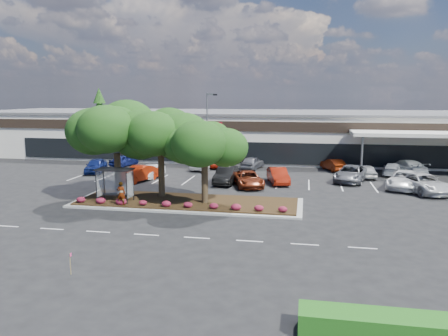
% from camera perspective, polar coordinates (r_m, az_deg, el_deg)
% --- Properties ---
extents(ground, '(160.00, 160.00, 0.00)m').
position_cam_1_polar(ground, '(30.54, -3.18, -6.67)').
color(ground, black).
rests_on(ground, ground).
extents(retail_store, '(80.40, 25.20, 6.25)m').
position_cam_1_polar(retail_store, '(63.00, 4.25, 4.56)').
color(retail_store, white).
rests_on(retail_store, ground).
extents(landscape_island, '(18.00, 6.00, 0.26)m').
position_cam_1_polar(landscape_island, '(34.74, -4.82, -4.49)').
color(landscape_island, '#A3A29E').
rests_on(landscape_island, ground).
extents(lane_markings, '(33.12, 20.06, 0.01)m').
position_cam_1_polar(lane_markings, '(40.46, 0.15, -2.64)').
color(lane_markings, silver).
rests_on(lane_markings, ground).
extents(shrub_row, '(17.00, 0.80, 0.50)m').
position_cam_1_polar(shrub_row, '(32.68, -5.81, -4.70)').
color(shrub_row, maroon).
rests_on(shrub_row, landscape_island).
extents(bus_shelter, '(2.75, 1.55, 2.59)m').
position_cam_1_polar(bus_shelter, '(35.18, -14.00, -0.93)').
color(bus_shelter, black).
rests_on(bus_shelter, landscape_island).
extents(island_tree_west, '(7.20, 7.20, 7.89)m').
position_cam_1_polar(island_tree_west, '(36.51, -13.82, 2.46)').
color(island_tree_west, '#0E3E0D').
rests_on(island_tree_west, landscape_island).
extents(island_tree_mid, '(6.60, 6.60, 7.32)m').
position_cam_1_polar(island_tree_mid, '(35.90, -8.24, 2.06)').
color(island_tree_mid, '#0E3E0D').
rests_on(island_tree_mid, landscape_island).
extents(island_tree_east, '(5.80, 5.80, 6.50)m').
position_cam_1_polar(island_tree_east, '(33.43, -2.56, 0.91)').
color(island_tree_east, '#0E3E0D').
rests_on(island_tree_east, landscape_island).
extents(hedge_south_east, '(6.00, 1.30, 0.90)m').
position_cam_1_polar(hedge_south_east, '(17.23, 20.26, -18.86)').
color(hedge_south_east, '#215213').
rests_on(hedge_south_east, ground).
extents(conifer_north_west, '(4.40, 4.40, 10.00)m').
position_cam_1_polar(conifer_north_west, '(83.27, -15.90, 6.68)').
color(conifer_north_west, '#0E3E0D').
rests_on(conifer_north_west, ground).
extents(person_waiting, '(0.67, 0.44, 1.81)m').
position_cam_1_polar(person_waiting, '(33.89, -13.27, -3.25)').
color(person_waiting, '#594C47').
rests_on(person_waiting, landscape_island).
extents(light_pole, '(1.39, 0.85, 8.79)m').
position_cam_1_polar(light_pole, '(49.88, -2.11, 4.13)').
color(light_pole, '#A3A29E').
rests_on(light_pole, ground).
extents(survey_stake, '(0.07, 0.14, 1.09)m').
position_cam_1_polar(survey_stake, '(22.41, -19.42, -11.37)').
color(survey_stake, '#97804F').
rests_on(survey_stake, ground).
extents(car_0, '(2.84, 4.87, 1.56)m').
position_cam_1_polar(car_0, '(50.56, -16.39, 0.30)').
color(car_0, navy).
rests_on(car_0, ground).
extents(car_1, '(1.72, 4.15, 1.33)m').
position_cam_1_polar(car_1, '(46.08, -9.37, -0.44)').
color(car_1, '#BBBBBB').
rests_on(car_1, ground).
extents(car_2, '(3.23, 5.04, 1.57)m').
position_cam_1_polar(car_2, '(44.24, -11.14, -0.75)').
color(car_2, '#9E2109').
rests_on(car_2, ground).
extents(car_3, '(1.89, 4.99, 1.63)m').
position_cam_1_polar(car_3, '(42.46, 0.29, -0.95)').
color(car_3, black).
rests_on(car_3, ground).
extents(car_4, '(3.92, 5.68, 1.44)m').
position_cam_1_polar(car_4, '(41.10, 3.16, -1.44)').
color(car_4, maroon).
rests_on(car_4, ground).
extents(car_5, '(2.68, 4.84, 1.51)m').
position_cam_1_polar(car_5, '(42.87, 7.08, -1.00)').
color(car_5, maroon).
rests_on(car_5, ground).
extents(car_6, '(4.21, 6.30, 1.61)m').
position_cam_1_polar(car_6, '(45.16, 16.27, -0.72)').
color(car_6, slate).
rests_on(car_6, ground).
extents(car_7, '(4.50, 6.41, 1.62)m').
position_cam_1_polar(car_7, '(43.46, 22.55, -1.44)').
color(car_7, white).
rests_on(car_7, ground).
extents(car_8, '(4.68, 6.59, 1.67)m').
position_cam_1_polar(car_8, '(42.30, 24.54, -1.82)').
color(car_8, silver).
rests_on(car_8, ground).
extents(car_9, '(2.74, 4.41, 1.40)m').
position_cam_1_polar(car_9, '(54.29, -12.93, 0.96)').
color(car_9, navy).
rests_on(car_9, ground).
extents(car_10, '(2.41, 5.06, 1.67)m').
position_cam_1_polar(car_10, '(50.61, -2.77, 0.74)').
color(car_10, white).
rests_on(car_10, ground).
extents(car_11, '(3.54, 5.14, 1.63)m').
position_cam_1_polar(car_11, '(52.28, -1.18, 1.01)').
color(car_11, maroon).
rests_on(car_11, ground).
extents(car_12, '(2.64, 4.69, 1.51)m').
position_cam_1_polar(car_12, '(51.04, 3.73, 0.72)').
color(car_12, '#5C5D64').
rests_on(car_12, ground).
extents(car_14, '(2.89, 4.35, 1.35)m').
position_cam_1_polar(car_14, '(51.38, 14.07, 0.42)').
color(car_14, '#6A1E07').
rests_on(car_14, ground).
extents(car_15, '(2.00, 4.19, 1.38)m').
position_cam_1_polar(car_15, '(47.88, 18.10, -0.39)').
color(car_15, '#BCBCBC').
rests_on(car_15, ground).
extents(car_16, '(2.87, 4.86, 1.32)m').
position_cam_1_polar(car_16, '(50.34, 21.15, -0.13)').
color(car_16, '#B0B6BC').
rests_on(car_16, ground).
extents(car_17, '(4.07, 6.19, 1.67)m').
position_cam_1_polar(car_17, '(51.09, 22.68, 0.10)').
color(car_17, '#9FA5AA').
rests_on(car_17, ground).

